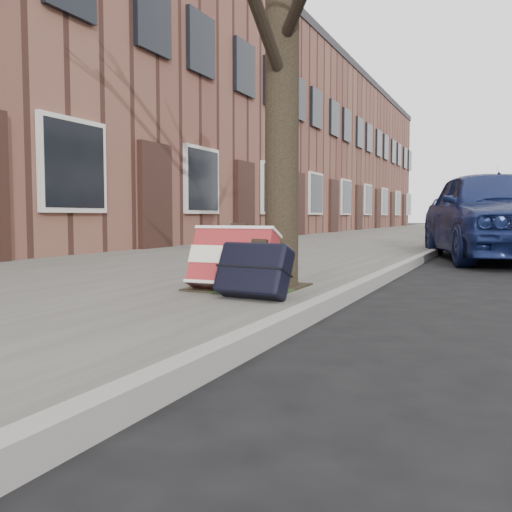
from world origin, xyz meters
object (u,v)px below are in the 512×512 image
at_px(car_near_front, 494,213).
at_px(suitcase_red, 233,259).
at_px(car_near_mid, 497,219).
at_px(suitcase_navy, 254,270).

bearing_deg(car_near_front, suitcase_red, -121.63).
height_order(suitcase_red, car_near_front, car_near_front).
distance_m(suitcase_red, car_near_mid, 12.42).
bearing_deg(car_near_mid, suitcase_red, -80.64).
xyz_separation_m(suitcase_navy, car_near_mid, (1.39, 12.58, 0.31)).
bearing_deg(suitcase_navy, suitcase_red, 144.79).
xyz_separation_m(car_near_front, car_near_mid, (-0.06, 6.25, -0.12)).
xyz_separation_m(suitcase_red, suitcase_navy, (0.31, -0.29, -0.04)).
height_order(suitcase_navy, car_near_mid, car_near_mid).
relative_size(suitcase_navy, car_near_mid, 0.14).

